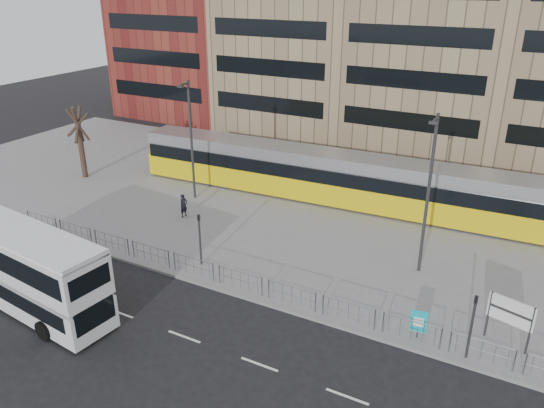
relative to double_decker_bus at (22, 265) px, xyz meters
The scene contains 16 objects.
ground 8.86m from the double_decker_bus, 40.87° to the left, with size 120.00×120.00×0.00m, color black.
plaza 18.88m from the double_decker_bus, 69.81° to the left, with size 64.00×24.00×0.15m, color gray.
kerb 8.88m from the double_decker_bus, 41.12° to the left, with size 64.00×0.25×0.17m, color gray.
building_row 42.02m from the double_decker_bus, 78.63° to the left, with size 70.40×18.40×31.20m.
pedestrian_barrier 10.52m from the double_decker_bus, 35.75° to the left, with size 32.07×0.07×1.10m.
road_markings 7.98m from the double_decker_bus, 12.07° to the left, with size 62.00×0.12×0.01m, color white.
double_decker_bus is the anchor object (origin of this frame).
tram 21.34m from the double_decker_bus, 66.39° to the left, with size 31.03×4.46×3.64m.
station_sign 22.94m from the double_decker_bus, 19.96° to the left, with size 1.98×0.63×2.34m.
ad_panel 19.15m from the double_decker_bus, 19.78° to the left, with size 0.75×0.19×1.41m.
pedestrian 12.20m from the double_decker_bus, 87.23° to the left, with size 0.59×0.39×1.63m, color black.
traffic_light_west 9.09m from the double_decker_bus, 53.44° to the left, with size 0.23×0.25×3.10m.
traffic_light_east 21.10m from the double_decker_bus, 16.80° to the left, with size 0.17×0.21×3.10m.
lamp_post_west 15.42m from the double_decker_bus, 93.03° to the left, with size 0.45×1.04×8.66m.
lamp_post_east 20.88m from the double_decker_bus, 36.96° to the left, with size 0.45×1.04×8.94m.
bare_tree 18.86m from the double_decker_bus, 127.89° to the left, with size 4.96×4.96×8.30m.
Camera 1 is at (15.08, -19.71, 15.33)m, focal length 35.00 mm.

